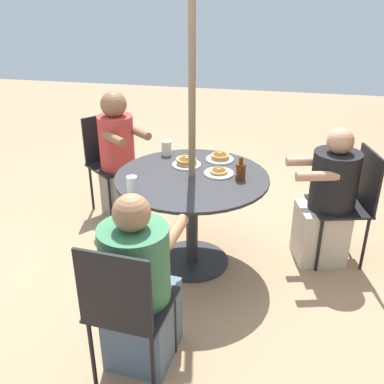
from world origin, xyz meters
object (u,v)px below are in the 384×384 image
Objects in this scene: patio_chair_north at (350,199)px; coffee_cup at (167,148)px; diner_east at (119,160)px; patio_table at (192,196)px; patio_chair_south at (126,305)px; diner_north at (327,203)px; pancake_plate_c at (219,172)px; pancake_plate_a at (186,163)px; patio_chair_east at (110,157)px; syrup_bottle at (241,171)px; pancake_plate_b at (220,158)px; drinking_glass_a at (132,186)px; diner_south at (139,290)px.

patio_chair_north reaches higher than coffee_cup.
diner_east is at bearing 65.41° from patio_chair_north.
patio_table is 1.24× the size of patio_chair_south.
patio_table is at bearing 90.00° from diner_north.
pancake_plate_a is at bearing -113.37° from pancake_plate_c.
patio_chair_north is 1.00× the size of patio_chair_south.
coffee_cup is at bearing 72.36° from patio_chair_north.
diner_north is 1.99m from patio_chair_east.
diner_east is at bearing -118.98° from syrup_bottle.
patio_chair_south is at bearing 59.69° from diner_east.
pancake_plate_b is (-0.09, -0.84, 0.27)m from diner_north.
pancake_plate_c is at bearing 82.10° from patio_chair_south.
patio_chair_north is 0.91m from syrup_bottle.
diner_north is 8.42× the size of drinking_glass_a.
syrup_bottle is at bearing 94.84° from patio_chair_north.
drinking_glass_a is (1.13, 0.61, 0.28)m from patio_chair_east.
pancake_plate_a is (-0.18, -0.08, 0.19)m from patio_table.
patio_chair_south is at bearing -20.57° from syrup_bottle.
patio_chair_south is (1.19, -0.11, -0.06)m from patio_table.
syrup_bottle reaches higher than pancake_plate_b.
diner_north is at bearing 115.64° from drinking_glass_a.
drinking_glass_a is at bearing 67.27° from patio_chair_east.
patio_table is 5.14× the size of pancake_plate_b.
coffee_cup is (0.27, 0.51, 0.25)m from diner_east.
diner_east is 1.81m from diner_south.
diner_south reaches higher than drinking_glass_a.
diner_east is 6.97× the size of syrup_bottle.
patio_chair_east is 2.11m from patio_chair_south.
diner_north is 1.67m from diner_south.
drinking_glass_a is at bearing 100.02° from patio_chair_north.
coffee_cup is at bearing 101.40° from diner_east.
diner_north is (0.04, -0.17, -0.03)m from patio_chair_north.
syrup_bottle is (-0.01, 0.35, 0.22)m from patio_table.
patio_table is 1.24× the size of patio_chair_north.
pancake_plate_b is at bearing 108.31° from patio_chair_east.
patio_table is 1.20m from patio_chair_east.
patio_chair_north is 4.14× the size of pancake_plate_b.
patio_chair_east is at bearing -121.62° from pancake_plate_c.
patio_chair_south reaches higher than pancake_plate_a.
patio_chair_east is 1.33m from pancake_plate_c.
patio_chair_south reaches higher than patio_table.
diner_east is 9.99× the size of coffee_cup.
pancake_plate_b is at bearing 84.91° from diner_south.
pancake_plate_b is (-1.36, 0.24, 0.27)m from diner_south.
pancake_plate_b is at bearing 85.38° from coffee_cup.
coffee_cup is (-0.04, -0.44, 0.04)m from pancake_plate_b.
patio_chair_east is 0.17m from diner_east.
patio_chair_south is at bearing 14.87° from drinking_glass_a.
pancake_plate_a is 1.69× the size of drinking_glass_a.
pancake_plate_b is 0.86m from drinking_glass_a.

